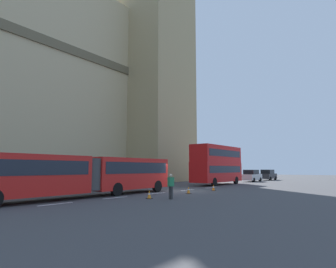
% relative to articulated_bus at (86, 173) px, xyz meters
% --- Properties ---
extents(ground_plane, '(160.00, 160.00, 0.00)m').
position_rel_articulated_bus_xyz_m(ground_plane, '(8.95, -1.99, -1.75)').
color(ground_plane, '#424244').
extents(lane_centre_marking, '(25.20, 0.16, 0.01)m').
position_rel_articulated_bus_xyz_m(lane_centre_marking, '(3.34, -1.99, -1.74)').
color(lane_centre_marking, silver).
rests_on(lane_centre_marking, ground_plane).
extents(articulated_bus, '(16.26, 2.54, 2.90)m').
position_rel_articulated_bus_xyz_m(articulated_bus, '(0.00, 0.00, 0.00)').
color(articulated_bus, red).
rests_on(articulated_bus, ground_plane).
extents(double_decker_bus, '(9.46, 2.54, 4.90)m').
position_rel_articulated_bus_xyz_m(double_decker_bus, '(20.17, 0.00, 0.96)').
color(double_decker_bus, red).
rests_on(double_decker_bus, ground_plane).
extents(sedan_lead, '(4.40, 1.86, 1.85)m').
position_rel_articulated_bus_xyz_m(sedan_lead, '(31.62, -0.03, -0.83)').
color(sedan_lead, '#B7B7BC').
rests_on(sedan_lead, ground_plane).
extents(sedan_trailing, '(4.40, 1.86, 1.85)m').
position_rel_articulated_bus_xyz_m(sedan_trailing, '(39.17, -0.11, -0.83)').
color(sedan_trailing, black).
rests_on(sedan_trailing, ground_plane).
extents(traffic_cone_west, '(0.36, 0.36, 0.58)m').
position_rel_articulated_bus_xyz_m(traffic_cone_west, '(2.03, -4.31, -1.46)').
color(traffic_cone_west, black).
rests_on(traffic_cone_west, ground_plane).
extents(traffic_cone_middle, '(0.36, 0.36, 0.58)m').
position_rel_articulated_bus_xyz_m(traffic_cone_middle, '(7.07, -4.20, -1.46)').
color(traffic_cone_middle, black).
rests_on(traffic_cone_middle, ground_plane).
extents(traffic_cone_east, '(0.36, 0.36, 0.58)m').
position_rel_articulated_bus_xyz_m(traffic_cone_east, '(11.13, -4.31, -1.46)').
color(traffic_cone_east, black).
rests_on(traffic_cone_east, ground_plane).
extents(pedestrian_near_cones, '(0.44, 0.36, 1.69)m').
position_rel_articulated_bus_xyz_m(pedestrian_near_cones, '(2.64, -5.69, -0.83)').
color(pedestrian_near_cones, '#333333').
rests_on(pedestrian_near_cones, ground_plane).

